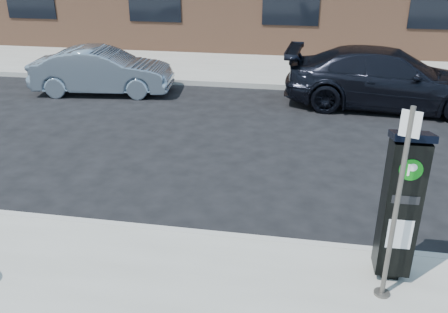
% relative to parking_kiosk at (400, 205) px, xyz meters
% --- Properties ---
extents(ground, '(120.00, 120.00, 0.00)m').
position_rel_parking_kiosk_xyz_m(ground, '(-1.89, 0.54, -1.13)').
color(ground, black).
rests_on(ground, ground).
extents(sidewalk_far, '(60.00, 12.00, 0.15)m').
position_rel_parking_kiosk_xyz_m(sidewalk_far, '(-1.89, 14.54, -1.05)').
color(sidewalk_far, gray).
rests_on(sidewalk_far, ground).
extents(curb_near, '(60.00, 0.12, 0.16)m').
position_rel_parking_kiosk_xyz_m(curb_near, '(-1.89, 0.52, -1.05)').
color(curb_near, '#9E9B93').
rests_on(curb_near, ground).
extents(curb_far, '(60.00, 0.12, 0.16)m').
position_rel_parking_kiosk_xyz_m(curb_far, '(-1.89, 8.56, -1.05)').
color(curb_far, '#9E9B93').
rests_on(curb_far, ground).
extents(parking_kiosk, '(0.45, 0.40, 1.91)m').
position_rel_parking_kiosk_xyz_m(parking_kiosk, '(0.00, 0.00, 0.00)').
color(parking_kiosk, black).
rests_on(parking_kiosk, sidewalk_near).
extents(sign_pole, '(0.19, 0.18, 2.29)m').
position_rel_parking_kiosk_xyz_m(sign_pole, '(-0.13, -0.39, 0.16)').
color(sign_pole, '#57504D').
rests_on(sign_pole, sidewalk_near).
extents(car_silver, '(4.00, 1.80, 1.28)m').
position_rel_parking_kiosk_xyz_m(car_silver, '(-6.84, 7.32, -0.49)').
color(car_silver, gray).
rests_on(car_silver, ground).
extents(car_dark, '(5.30, 2.44, 1.50)m').
position_rel_parking_kiosk_xyz_m(car_dark, '(0.87, 7.38, -0.38)').
color(car_dark, black).
rests_on(car_dark, ground).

